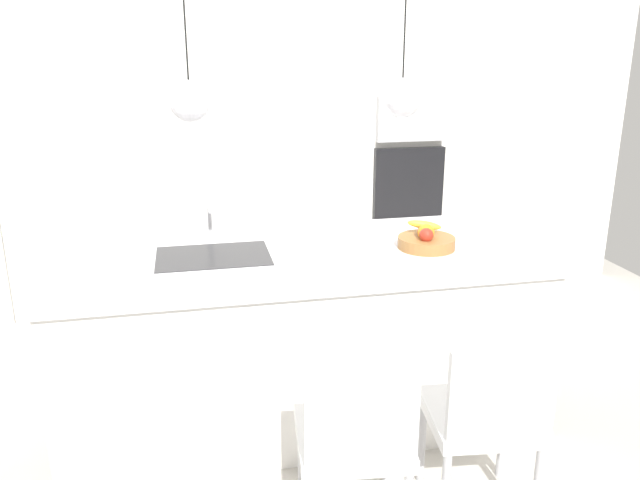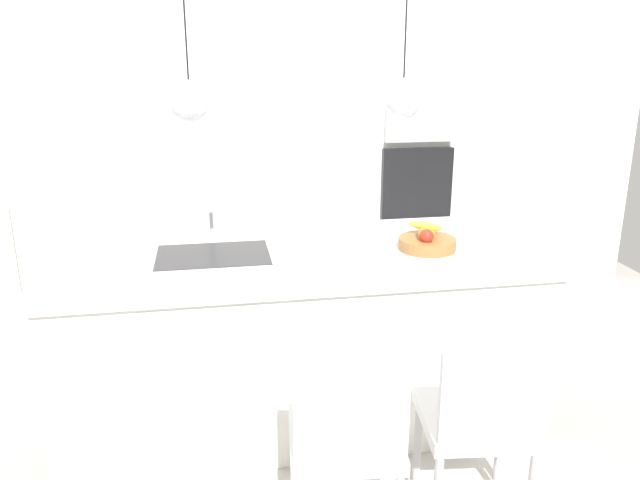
{
  "view_description": "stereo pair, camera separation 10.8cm",
  "coord_description": "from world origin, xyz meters",
  "px_view_note": "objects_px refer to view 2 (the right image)",
  "views": [
    {
      "loc": [
        -0.54,
        -3.03,
        1.95
      ],
      "look_at": [
        0.1,
        0.0,
        0.99
      ],
      "focal_mm": 35.49,
      "sensor_mm": 36.0,
      "label": 1
    },
    {
      "loc": [
        -0.44,
        -3.05,
        1.95
      ],
      "look_at": [
        0.1,
        0.0,
        0.99
      ],
      "focal_mm": 35.49,
      "sensor_mm": 36.0,
      "label": 2
    }
  ],
  "objects_px": {
    "fruit_bowl": "(427,241)",
    "chair_far": "(480,418)",
    "microwave": "(419,119)",
    "oven": "(416,184)",
    "chair_near": "(166,450)",
    "chair_middle": "(346,438)"
  },
  "relations": [
    {
      "from": "fruit_bowl",
      "to": "chair_middle",
      "type": "xyz_separation_m",
      "value": [
        -0.61,
        -0.86,
        -0.52
      ]
    },
    {
      "from": "chair_near",
      "to": "chair_far",
      "type": "relative_size",
      "value": 1.02
    },
    {
      "from": "microwave",
      "to": "oven",
      "type": "bearing_deg",
      "value": 0.0
    },
    {
      "from": "oven",
      "to": "chair_near",
      "type": "xyz_separation_m",
      "value": [
        -1.8,
        -2.54,
        -0.41
      ]
    },
    {
      "from": "fruit_bowl",
      "to": "chair_near",
      "type": "distance_m",
      "value": 1.63
    },
    {
      "from": "fruit_bowl",
      "to": "chair_far",
      "type": "xyz_separation_m",
      "value": [
        -0.05,
        -0.86,
        -0.49
      ]
    },
    {
      "from": "fruit_bowl",
      "to": "chair_far",
      "type": "distance_m",
      "value": 0.99
    },
    {
      "from": "chair_far",
      "to": "chair_middle",
      "type": "bearing_deg",
      "value": 179.96
    },
    {
      "from": "chair_middle",
      "to": "chair_far",
      "type": "relative_size",
      "value": 0.95
    },
    {
      "from": "fruit_bowl",
      "to": "oven",
      "type": "bearing_deg",
      "value": 73.33
    },
    {
      "from": "fruit_bowl",
      "to": "chair_middle",
      "type": "distance_m",
      "value": 1.17
    },
    {
      "from": "oven",
      "to": "chair_middle",
      "type": "bearing_deg",
      "value": -113.55
    },
    {
      "from": "microwave",
      "to": "chair_near",
      "type": "height_order",
      "value": "microwave"
    },
    {
      "from": "chair_far",
      "to": "microwave",
      "type": "bearing_deg",
      "value": 77.78
    },
    {
      "from": "chair_middle",
      "to": "microwave",
      "type": "bearing_deg",
      "value": 66.45
    },
    {
      "from": "microwave",
      "to": "chair_middle",
      "type": "relative_size",
      "value": 0.66
    },
    {
      "from": "chair_near",
      "to": "microwave",
      "type": "bearing_deg",
      "value": 54.77
    },
    {
      "from": "chair_near",
      "to": "oven",
      "type": "bearing_deg",
      "value": 54.77
    },
    {
      "from": "fruit_bowl",
      "to": "oven",
      "type": "xyz_separation_m",
      "value": [
        0.5,
        1.68,
        -0.07
      ]
    },
    {
      "from": "fruit_bowl",
      "to": "microwave",
      "type": "distance_m",
      "value": 1.8
    },
    {
      "from": "fruit_bowl",
      "to": "chair_far",
      "type": "relative_size",
      "value": 0.34
    },
    {
      "from": "microwave",
      "to": "chair_near",
      "type": "relative_size",
      "value": 0.61
    }
  ]
}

